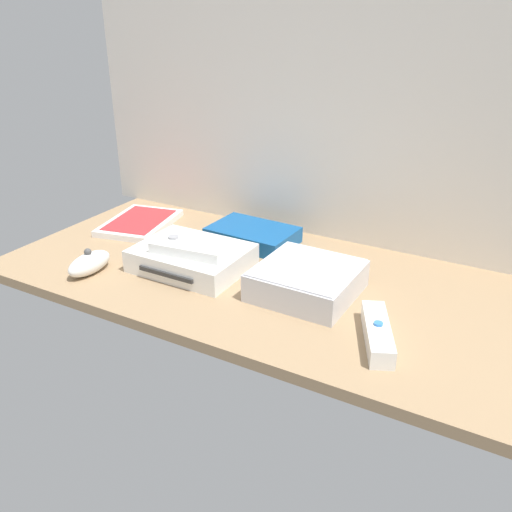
{
  "coord_description": "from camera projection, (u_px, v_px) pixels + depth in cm",
  "views": [
    {
      "loc": [
        45.52,
        -81.03,
        46.99
      ],
      "look_at": [
        0.0,
        0.0,
        4.0
      ],
      "focal_mm": 38.25,
      "sensor_mm": 36.0,
      "label": 1
    }
  ],
  "objects": [
    {
      "name": "back_wall",
      "position": [
        316.0,
        86.0,
        1.1
      ],
      "size": [
        110.0,
        1.2,
        64.0
      ],
      "primitive_type": "cube",
      "color": "silver",
      "rests_on": "ground"
    },
    {
      "name": "remote_wand",
      "position": [
        377.0,
        333.0,
        0.83
      ],
      "size": [
        9.35,
        14.98,
        3.4
      ],
      "rotation": [
        0.0,
        0.0,
        0.42
      ],
      "color": "white",
      "rests_on": "ground_plane"
    },
    {
      "name": "mini_computer",
      "position": [
        307.0,
        280.0,
        0.96
      ],
      "size": [
        17.31,
        17.31,
        5.3
      ],
      "rotation": [
        0.0,
        0.0,
        -0.02
      ],
      "color": "silver",
      "rests_on": "ground_plane"
    },
    {
      "name": "remote_nunchuk",
      "position": [
        89.0,
        263.0,
        1.04
      ],
      "size": [
        4.45,
        10.02,
        5.1
      ],
      "rotation": [
        0.0,
        0.0,
        -0.01
      ],
      "color": "white",
      "rests_on": "ground_plane"
    },
    {
      "name": "game_console",
      "position": [
        192.0,
        258.0,
        1.06
      ],
      "size": [
        21.04,
        16.55,
        4.4
      ],
      "rotation": [
        0.0,
        0.0,
        -0.0
      ],
      "color": "white",
      "rests_on": "ground_plane"
    },
    {
      "name": "ground_plane",
      "position": [
        256.0,
        280.0,
        1.04
      ],
      "size": [
        100.0,
        48.0,
        2.0
      ],
      "primitive_type": "cube",
      "color": "#9E7F5B",
      "rests_on": "ground"
    },
    {
      "name": "remote_classic_pad",
      "position": [
        192.0,
        246.0,
        1.03
      ],
      "size": [
        15.24,
        9.65,
        2.4
      ],
      "rotation": [
        0.0,
        0.0,
        0.12
      ],
      "color": "white",
      "rests_on": "game_console"
    },
    {
      "name": "network_router",
      "position": [
        253.0,
        235.0,
        1.18
      ],
      "size": [
        18.51,
        12.96,
        3.4
      ],
      "rotation": [
        0.0,
        0.0,
        -0.04
      ],
      "color": "#145193",
      "rests_on": "ground_plane"
    },
    {
      "name": "game_case",
      "position": [
        140.0,
        223.0,
        1.27
      ],
      "size": [
        17.26,
        21.42,
        1.56
      ],
      "rotation": [
        0.0,
        0.0,
        0.21
      ],
      "color": "white",
      "rests_on": "ground_plane"
    }
  ]
}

